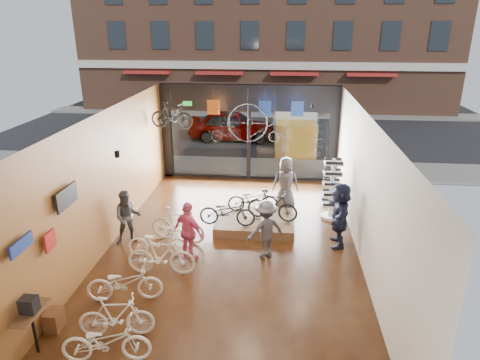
# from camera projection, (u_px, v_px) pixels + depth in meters

# --- Properties ---
(ground_plane) EXTENTS (7.00, 12.00, 0.04)m
(ground_plane) POSITION_uv_depth(u_px,v_px,m) (231.00, 251.00, 12.01)
(ground_plane) COLOR black
(ground_plane) RESTS_ON ground
(ceiling) EXTENTS (7.00, 12.00, 0.04)m
(ceiling) POSITION_uv_depth(u_px,v_px,m) (230.00, 116.00, 10.68)
(ceiling) COLOR black
(ceiling) RESTS_ON ground
(wall_left) EXTENTS (0.04, 12.00, 3.80)m
(wall_left) POSITION_uv_depth(u_px,v_px,m) (103.00, 183.00, 11.67)
(wall_left) COLOR #9B5C34
(wall_left) RESTS_ON ground
(wall_right) EXTENTS (0.04, 12.00, 3.80)m
(wall_right) POSITION_uv_depth(u_px,v_px,m) (366.00, 193.00, 11.02)
(wall_right) COLOR beige
(wall_right) RESTS_ON ground
(wall_back) EXTENTS (7.00, 0.04, 3.80)m
(wall_back) POSITION_uv_depth(u_px,v_px,m) (178.00, 350.00, 5.73)
(wall_back) COLOR beige
(wall_back) RESTS_ON ground
(storefront) EXTENTS (7.00, 0.26, 3.80)m
(storefront) POSITION_uv_depth(u_px,v_px,m) (249.00, 133.00, 16.94)
(storefront) COLOR black
(storefront) RESTS_ON ground
(exit_sign) EXTENTS (0.35, 0.06, 0.18)m
(exit_sign) POSITION_uv_depth(u_px,v_px,m) (187.00, 103.00, 16.65)
(exit_sign) COLOR #198C26
(exit_sign) RESTS_ON storefront
(street_road) EXTENTS (30.00, 18.00, 0.02)m
(street_road) POSITION_uv_depth(u_px,v_px,m) (260.00, 128.00, 26.01)
(street_road) COLOR black
(street_road) RESTS_ON ground
(sidewalk_near) EXTENTS (30.00, 2.40, 0.12)m
(sidewalk_near) POSITION_uv_depth(u_px,v_px,m) (251.00, 167.00, 18.70)
(sidewalk_near) COLOR slate
(sidewalk_near) RESTS_ON ground
(sidewalk_far) EXTENTS (30.00, 2.00, 0.12)m
(sidewalk_far) POSITION_uv_depth(u_px,v_px,m) (263.00, 113.00, 29.71)
(sidewalk_far) COLOR slate
(sidewalk_far) RESTS_ON ground
(opposite_building) EXTENTS (26.00, 5.00, 14.00)m
(opposite_building) POSITION_uv_depth(u_px,v_px,m) (267.00, 7.00, 29.64)
(opposite_building) COLOR brown
(opposite_building) RESTS_ON ground
(street_car) EXTENTS (4.69, 1.89, 1.60)m
(street_car) POSITION_uv_depth(u_px,v_px,m) (232.00, 125.00, 23.05)
(street_car) COLOR gray
(street_car) RESTS_ON street_road
(box_truck) EXTENTS (1.99, 5.96, 2.35)m
(box_truck) POSITION_uv_depth(u_px,v_px,m) (295.00, 124.00, 21.68)
(box_truck) COLOR silver
(box_truck) RESTS_ON street_road
(floor_bike_0) EXTENTS (1.74, 0.82, 0.88)m
(floor_bike_0) POSITION_uv_depth(u_px,v_px,m) (106.00, 342.00, 7.96)
(floor_bike_0) COLOR beige
(floor_bike_0) RESTS_ON ground_plane
(floor_bike_1) EXTENTS (1.59, 0.66, 0.92)m
(floor_bike_1) POSITION_uv_depth(u_px,v_px,m) (116.00, 316.00, 8.61)
(floor_bike_1) COLOR beige
(floor_bike_1) RESTS_ON ground_plane
(floor_bike_2) EXTENTS (1.80, 0.91, 0.90)m
(floor_bike_2) POSITION_uv_depth(u_px,v_px,m) (125.00, 283.00, 9.74)
(floor_bike_2) COLOR beige
(floor_bike_2) RESTS_ON ground_plane
(floor_bike_3) EXTENTS (1.75, 0.54, 1.04)m
(floor_bike_3) POSITION_uv_depth(u_px,v_px,m) (161.00, 256.00, 10.74)
(floor_bike_3) COLOR beige
(floor_bike_3) RESTS_ON ground_plane
(floor_bike_4) EXTENTS (1.65, 0.71, 0.84)m
(floor_bike_4) POSITION_uv_depth(u_px,v_px,m) (158.00, 242.00, 11.62)
(floor_bike_4) COLOR beige
(floor_bike_4) RESTS_ON ground_plane
(floor_bike_5) EXTENTS (1.78, 0.89, 1.03)m
(floor_bike_5) POSITION_uv_depth(u_px,v_px,m) (177.00, 225.00, 12.38)
(floor_bike_5) COLOR beige
(floor_bike_5) RESTS_ON ground_plane
(display_platform) EXTENTS (2.40, 1.80, 0.30)m
(display_platform) POSITION_uv_depth(u_px,v_px,m) (255.00, 223.00, 13.34)
(display_platform) COLOR brown
(display_platform) RESTS_ON ground_plane
(display_bike_left) EXTENTS (1.68, 0.60, 0.88)m
(display_bike_left) POSITION_uv_depth(u_px,v_px,m) (227.00, 212.00, 12.69)
(display_bike_left) COLOR black
(display_bike_left) RESTS_ON display_platform
(display_bike_mid) EXTENTS (1.65, 0.84, 0.96)m
(display_bike_mid) POSITION_uv_depth(u_px,v_px,m) (272.00, 205.00, 13.03)
(display_bike_mid) COLOR black
(display_bike_mid) RESTS_ON display_platform
(display_bike_right) EXTENTS (1.64, 0.69, 0.84)m
(display_bike_right) POSITION_uv_depth(u_px,v_px,m) (253.00, 199.00, 13.63)
(display_bike_right) COLOR black
(display_bike_right) RESTS_ON display_platform
(customer_1) EXTENTS (0.94, 0.85, 1.60)m
(customer_1) POSITION_uv_depth(u_px,v_px,m) (128.00, 217.00, 12.20)
(customer_1) COLOR #3F3F44
(customer_1) RESTS_ON ground_plane
(customer_2) EXTENTS (1.03, 0.88, 1.66)m
(customer_2) POSITION_uv_depth(u_px,v_px,m) (189.00, 232.00, 11.29)
(customer_2) COLOR #CC4C72
(customer_2) RESTS_ON ground_plane
(customer_3) EXTENTS (1.23, 1.05, 1.65)m
(customer_3) POSITION_uv_depth(u_px,v_px,m) (266.00, 229.00, 11.43)
(customer_3) COLOR #3F3F44
(customer_3) RESTS_ON ground_plane
(customer_4) EXTENTS (0.92, 0.63, 1.83)m
(customer_4) POSITION_uv_depth(u_px,v_px,m) (286.00, 184.00, 14.40)
(customer_4) COLOR #3F3F44
(customer_4) RESTS_ON ground_plane
(customer_5) EXTENTS (0.65, 1.77, 1.88)m
(customer_5) POSITION_uv_depth(u_px,v_px,m) (340.00, 215.00, 12.02)
(customer_5) COLOR #161C33
(customer_5) RESTS_ON ground_plane
(sunglasses_rack) EXTENTS (0.68, 0.60, 2.03)m
(sunglasses_rack) POSITION_uv_depth(u_px,v_px,m) (332.00, 189.00, 13.65)
(sunglasses_rack) COLOR white
(sunglasses_rack) RESTS_ON ground_plane
(wall_merch) EXTENTS (0.40, 2.40, 2.60)m
(wall_merch) POSITION_uv_depth(u_px,v_px,m) (44.00, 272.00, 8.60)
(wall_merch) COLOR navy
(wall_merch) RESTS_ON wall_left
(penny_farthing) EXTENTS (1.84, 0.06, 1.47)m
(penny_farthing) POSITION_uv_depth(u_px,v_px,m) (256.00, 124.00, 15.68)
(penny_farthing) COLOR black
(penny_farthing) RESTS_ON ceiling
(hung_bike) EXTENTS (1.63, 0.69, 0.95)m
(hung_bike) POSITION_uv_depth(u_px,v_px,m) (172.00, 115.00, 15.15)
(hung_bike) COLOR black
(hung_bike) RESTS_ON ceiling
(jersey_left) EXTENTS (0.45, 0.03, 0.55)m
(jersey_left) POSITION_uv_depth(u_px,v_px,m) (213.00, 107.00, 15.92)
(jersey_left) COLOR #CC5919
(jersey_left) RESTS_ON ceiling
(jersey_mid) EXTENTS (0.45, 0.03, 0.55)m
(jersey_mid) POSITION_uv_depth(u_px,v_px,m) (265.00, 108.00, 15.74)
(jersey_mid) COLOR #1E3F99
(jersey_mid) RESTS_ON ceiling
(jersey_right) EXTENTS (0.45, 0.03, 0.55)m
(jersey_right) POSITION_uv_depth(u_px,v_px,m) (297.00, 109.00, 15.63)
(jersey_right) COLOR #1E3F99
(jersey_right) RESTS_ON ceiling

